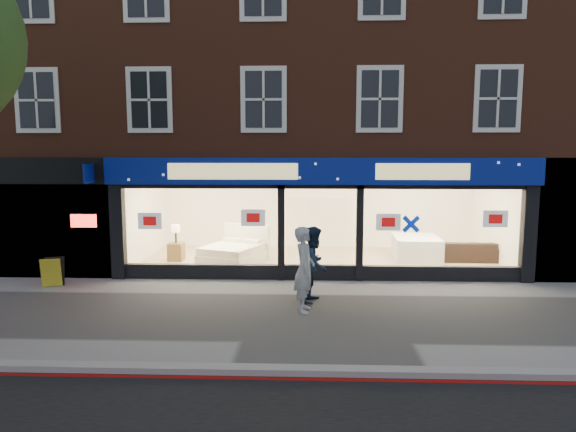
# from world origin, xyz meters

# --- Properties ---
(ground) EXTENTS (120.00, 120.00, 0.00)m
(ground) POSITION_xyz_m (0.00, 0.00, 0.00)
(ground) COLOR gray
(ground) RESTS_ON ground
(kerb_line) EXTENTS (60.00, 0.10, 0.01)m
(kerb_line) POSITION_xyz_m (0.00, -3.10, 0.01)
(kerb_line) COLOR #8C0A07
(kerb_line) RESTS_ON ground
(kerb_stone) EXTENTS (60.00, 0.25, 0.12)m
(kerb_stone) POSITION_xyz_m (0.00, -2.90, 0.06)
(kerb_stone) COLOR gray
(kerb_stone) RESTS_ON ground
(showroom_floor) EXTENTS (11.00, 4.50, 0.10)m
(showroom_floor) POSITION_xyz_m (0.00, 5.25, 0.05)
(showroom_floor) COLOR tan
(showroom_floor) RESTS_ON ground
(building) EXTENTS (19.00, 8.26, 10.30)m
(building) POSITION_xyz_m (-0.02, 6.93, 6.67)
(building) COLOR brown
(building) RESTS_ON ground
(display_bed) EXTENTS (2.15, 2.34, 1.07)m
(display_bed) POSITION_xyz_m (-2.58, 4.78, 0.40)
(display_bed) COLOR white
(display_bed) RESTS_ON showroom_floor
(bedside_table) EXTENTS (0.47, 0.47, 0.55)m
(bedside_table) POSITION_xyz_m (-4.40, 4.91, 0.38)
(bedside_table) COLOR brown
(bedside_table) RESTS_ON showroom_floor
(mattress_stack) EXTENTS (1.45, 1.80, 0.69)m
(mattress_stack) POSITION_xyz_m (3.10, 5.51, 0.44)
(mattress_stack) COLOR silver
(mattress_stack) RESTS_ON showroom_floor
(sofa) EXTENTS (2.12, 0.88, 0.61)m
(sofa) POSITION_xyz_m (4.60, 5.22, 0.41)
(sofa) COLOR black
(sofa) RESTS_ON showroom_floor
(a_board) EXTENTS (0.56, 0.43, 0.76)m
(a_board) POSITION_xyz_m (-6.90, 2.11, 0.38)
(a_board) COLOR gold
(a_board) RESTS_ON ground
(pedestrian_grey) EXTENTS (0.47, 0.70, 1.87)m
(pedestrian_grey) POSITION_xyz_m (-0.41, 0.28, 0.93)
(pedestrian_grey) COLOR #A8ABAF
(pedestrian_grey) RESTS_ON ground
(pedestrian_blue) EXTENTS (0.89, 1.01, 1.76)m
(pedestrian_blue) POSITION_xyz_m (-0.19, 1.04, 0.88)
(pedestrian_blue) COLOR #16263F
(pedestrian_blue) RESTS_ON ground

